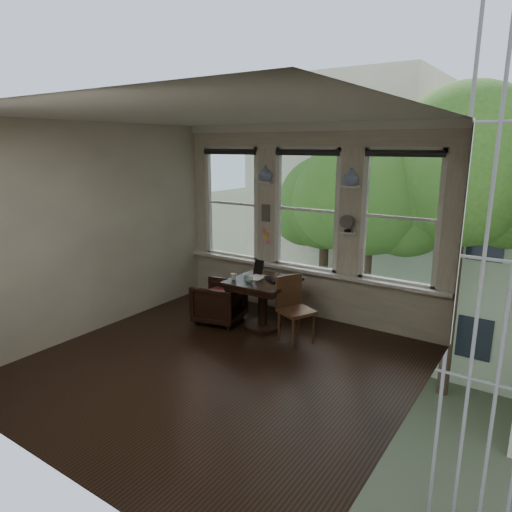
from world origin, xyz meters
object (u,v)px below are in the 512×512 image
Objects in this scene: armchair_left at (219,302)px; side_chair_right at (296,311)px; mug at (234,277)px; laptop at (269,280)px; table at (263,304)px.

side_chair_right reaches higher than armchair_left.
laptop is at bearing 27.85° from mug.
armchair_left is 2.11× the size of laptop.
laptop is (0.09, 0.02, 0.39)m from table.
side_chair_right is 9.60× the size of mug.
side_chair_right is 2.76× the size of laptop.
laptop is 0.52m from mug.
mug is at bearing -149.23° from table.
side_chair_right is at bearing -14.14° from table.
laptop is at bearing 96.70° from side_chair_right.
armchair_left is (-0.70, -0.17, -0.06)m from table.
table is 0.69m from side_chair_right.
armchair_left is 0.76× the size of side_chair_right.
side_chair_right is 0.67m from laptop.
side_chair_right is 1.09m from mug.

